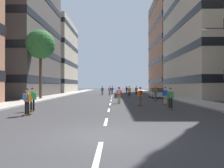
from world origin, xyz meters
TOP-DOWN VIEW (x-y plane):
  - ground_plane at (0.00, 30.30)m, footprint 181.80×181.80m
  - sidewalk_left at (-9.80, 34.09)m, footprint 3.20×83.33m
  - sidewalk_right at (9.80, 34.09)m, footprint 3.20×83.33m
  - lane_markings at (0.00, 33.00)m, footprint 0.16×72.20m
  - building_left_mid at (-18.62, 27.67)m, footprint 14.56×17.15m
  - building_left_far at (-18.62, 48.05)m, footprint 14.56×17.09m
  - building_right_mid at (18.62, 27.67)m, footprint 14.56×20.30m
  - building_right_far at (18.62, 48.05)m, footprint 14.56×19.15m
  - parked_car_near at (7.00, 23.81)m, footprint 1.82×4.40m
  - street_tree_near at (-9.80, 19.89)m, footprint 3.97×3.97m
  - streetlamp_right at (9.11, 8.49)m, footprint 2.13×0.30m
  - skater_0 at (3.00, 27.24)m, footprint 0.55×0.91m
  - skater_1 at (2.95, 11.72)m, footprint 0.56×0.92m
  - skater_2 at (5.58, 12.70)m, footprint 0.56×0.92m
  - skater_3 at (-5.68, 7.13)m, footprint 0.55×0.92m
  - skater_4 at (-0.54, 32.20)m, footprint 0.56×0.92m
  - skater_5 at (0.93, 13.88)m, footprint 0.56×0.92m
  - skater_6 at (5.68, 18.11)m, footprint 0.55×0.92m
  - skater_7 at (-5.19, 5.08)m, footprint 0.57×0.92m
  - skater_8 at (5.02, 8.69)m, footprint 0.54×0.91m
  - skater_9 at (4.67, 31.55)m, footprint 0.57×0.92m
  - skater_10 at (-0.06, 34.30)m, footprint 0.55×0.91m
  - skater_11 at (-1.98, 31.78)m, footprint 0.55×0.91m
  - skater_12 at (3.14, 37.69)m, footprint 0.57×0.92m

SIDE VIEW (x-z plane):
  - ground_plane at x=0.00m, z-range 0.00..0.00m
  - lane_markings at x=0.00m, z-range 0.00..0.01m
  - sidewalk_left at x=-9.80m, z-range 0.00..0.14m
  - sidewalk_right at x=9.80m, z-range 0.00..0.14m
  - parked_car_near at x=7.00m, z-range -0.06..1.46m
  - skater_0 at x=3.00m, z-range 0.10..1.87m
  - skater_2 at x=5.58m, z-range 0.10..1.87m
  - skater_3 at x=-5.68m, z-range 0.10..1.87m
  - skater_9 at x=4.67m, z-range 0.10..1.87m
  - skater_10 at x=-0.06m, z-range 0.10..1.87m
  - skater_1 at x=2.95m, z-range 0.13..1.90m
  - skater_4 at x=-0.54m, z-range 0.13..1.90m
  - skater_5 at x=0.93m, z-range 0.13..1.90m
  - skater_6 at x=5.68m, z-range 0.13..1.90m
  - skater_7 at x=-5.19m, z-range 0.13..1.90m
  - skater_8 at x=5.02m, z-range 0.13..1.90m
  - skater_11 at x=-1.98m, z-range 0.13..1.90m
  - skater_12 at x=3.14m, z-range 0.13..1.90m
  - streetlamp_right at x=9.11m, z-range 0.89..7.39m
  - street_tree_near at x=-9.80m, z-range 2.82..12.27m
  - building_left_far at x=-18.62m, z-range 0.09..19.54m
  - building_right_mid at x=18.62m, z-range 0.09..23.41m
  - building_right_far at x=18.62m, z-range 0.09..26.10m
  - building_left_mid at x=-18.62m, z-range 0.09..33.17m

